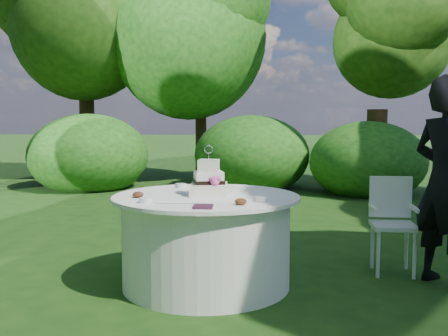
{
  "coord_description": "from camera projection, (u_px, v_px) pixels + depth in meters",
  "views": [
    {
      "loc": [
        0.41,
        -4.31,
        1.41
      ],
      "look_at": [
        0.15,
        0.0,
        1.0
      ],
      "focal_mm": 42.0,
      "sensor_mm": 36.0,
      "label": 1
    }
  ],
  "objects": [
    {
      "name": "ground",
      "position": [
        206.0,
        285.0,
        4.44
      ],
      "size": [
        80.0,
        80.0,
        0.0
      ],
      "primitive_type": "plane",
      "color": "#15390F",
      "rests_on": "ground"
    },
    {
      "name": "cake",
      "position": [
        209.0,
        182.0,
        4.36
      ],
      "size": [
        0.3,
        0.31,
        0.42
      ],
      "color": "white",
      "rests_on": "table"
    },
    {
      "name": "feather_plume",
      "position": [
        178.0,
        202.0,
        3.96
      ],
      "size": [
        0.48,
        0.07,
        0.01
      ],
      "primitive_type": "ellipsoid",
      "color": "white",
      "rests_on": "table"
    },
    {
      "name": "chair",
      "position": [
        392.0,
        216.0,
        4.8
      ],
      "size": [
        0.42,
        0.4,
        0.87
      ],
      "color": "silver",
      "rests_on": "ground"
    },
    {
      "name": "petal_cups",
      "position": [
        187.0,
        198.0,
        4.06
      ],
      "size": [
        0.93,
        0.39,
        0.05
      ],
      "color": "#562D16",
      "rests_on": "table"
    },
    {
      "name": "guest",
      "position": [
        447.0,
        181.0,
        4.38
      ],
      "size": [
        0.7,
        0.77,
        1.77
      ],
      "primitive_type": "imported",
      "rotation": [
        0.0,
        0.0,
        2.14
      ],
      "color": "black",
      "rests_on": "ground"
    },
    {
      "name": "napkins",
      "position": [
        203.0,
        207.0,
        3.75
      ],
      "size": [
        0.14,
        0.14,
        0.02
      ],
      "primitive_type": "cube",
      "color": "#401B34",
      "rests_on": "table"
    },
    {
      "name": "votives",
      "position": [
        195.0,
        194.0,
        4.28
      ],
      "size": [
        0.98,
        0.97,
        0.04
      ],
      "color": "white",
      "rests_on": "table"
    },
    {
      "name": "table",
      "position": [
        206.0,
        240.0,
        4.4
      ],
      "size": [
        1.56,
        1.56,
        0.77
      ],
      "color": "silver",
      "rests_on": "ground"
    }
  ]
}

